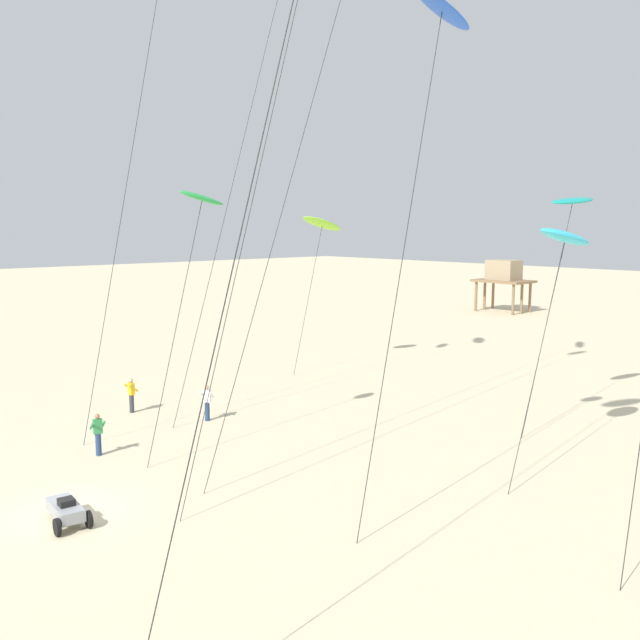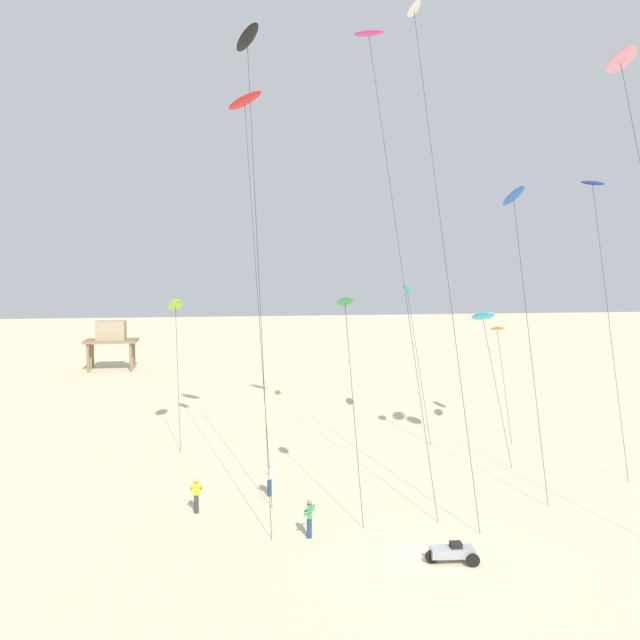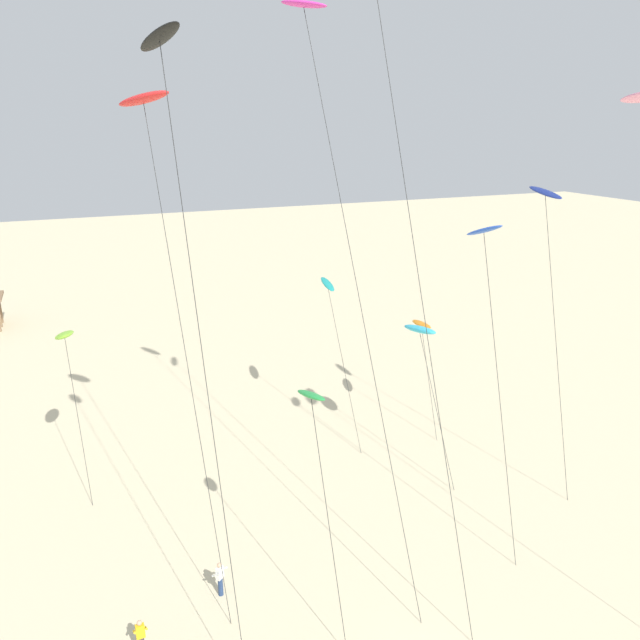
# 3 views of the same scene
# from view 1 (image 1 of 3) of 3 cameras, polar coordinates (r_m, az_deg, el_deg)

# --- Properties ---
(ground_plane) EXTENTS (260.00, 260.00, 0.00)m
(ground_plane) POSITION_cam_1_polar(r_m,az_deg,el_deg) (23.43, -20.17, -14.93)
(ground_plane) COLOR beige
(kite_cyan) EXTENTS (1.02, 5.35, 9.02)m
(kite_cyan) POSITION_cam_1_polar(r_m,az_deg,el_deg) (26.04, 19.87, 6.52)
(kite_cyan) COLOR #33BFE0
(kite_cyan) RESTS_ON ground
(kite_blue) EXTENTS (0.83, 5.10, 15.75)m
(kite_blue) POSITION_cam_1_polar(r_m,az_deg,el_deg) (22.17, 10.12, 23.85)
(kite_blue) COLOR blue
(kite_blue) RESTS_ON ground
(kite_lime) EXTENTS (1.08, 4.17, 9.69)m
(kite_lime) POSITION_cam_1_polar(r_m,az_deg,el_deg) (42.01, 0.18, 8.05)
(kite_lime) COLOR #8CD833
(kite_lime) RESTS_ON ground
(kite_green) EXTENTS (0.80, 3.89, 10.35)m
(kite_green) POSITION_cam_1_polar(r_m,az_deg,el_deg) (26.73, -9.92, 9.81)
(kite_green) COLOR green
(kite_green) RESTS_ON ground
(kite_teal) EXTENTS (1.18, 5.68, 10.32)m
(kite_teal) POSITION_cam_1_polar(r_m,az_deg,el_deg) (32.97, 20.40, 9.21)
(kite_teal) COLOR teal
(kite_teal) RESTS_ON ground
(kite_flyer_nearest) EXTENTS (0.73, 0.72, 1.67)m
(kite_flyer_nearest) POSITION_cam_1_polar(r_m,az_deg,el_deg) (31.84, -9.46, -6.78)
(kite_flyer_nearest) COLOR navy
(kite_flyer_nearest) RESTS_ON ground
(kite_flyer_middle) EXTENTS (0.59, 0.61, 1.67)m
(kite_flyer_middle) POSITION_cam_1_polar(r_m,az_deg,el_deg) (28.18, -18.13, -9.01)
(kite_flyer_middle) COLOR navy
(kite_flyer_middle) RESTS_ON ground
(kite_flyer_furthest) EXTENTS (0.55, 0.52, 1.67)m
(kite_flyer_furthest) POSITION_cam_1_polar(r_m,az_deg,el_deg) (33.98, -15.54, -6.03)
(kite_flyer_furthest) COLOR #33333D
(kite_flyer_furthest) RESTS_ON ground
(stilt_house) EXTENTS (5.58, 3.92, 5.40)m
(stilt_house) POSITION_cam_1_polar(r_m,az_deg,el_deg) (73.31, 15.14, 3.71)
(stilt_house) COLOR #846647
(stilt_house) RESTS_ON ground
(beach_buggy) EXTENTS (2.09, 1.07, 0.82)m
(beach_buggy) POSITION_cam_1_polar(r_m,az_deg,el_deg) (22.54, -20.54, -14.70)
(beach_buggy) COLOR gray
(beach_buggy) RESTS_ON ground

